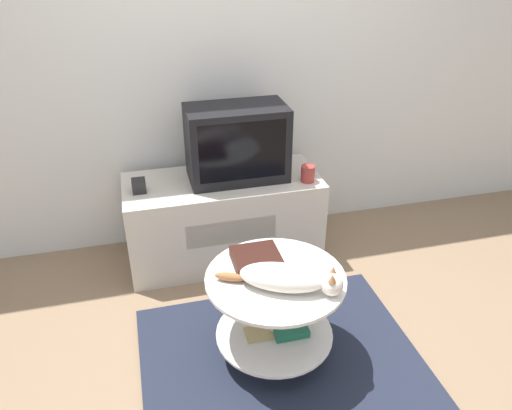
# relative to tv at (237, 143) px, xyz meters

# --- Properties ---
(ground_plane) EXTENTS (12.00, 12.00, 0.00)m
(ground_plane) POSITION_rel_tv_xyz_m (-0.01, -1.05, -0.80)
(ground_plane) COLOR #7F664C
(wall_back) EXTENTS (8.00, 0.05, 2.60)m
(wall_back) POSITION_rel_tv_xyz_m (-0.01, 0.34, 0.50)
(wall_back) COLOR silver
(wall_back) RESTS_ON ground_plane
(rug) EXTENTS (1.41, 1.16, 0.02)m
(rug) POSITION_rel_tv_xyz_m (-0.01, -1.05, -0.79)
(rug) COLOR #1E2333
(rug) RESTS_ON ground_plane
(tv_stand) EXTENTS (1.23, 0.53, 0.57)m
(tv_stand) POSITION_rel_tv_xyz_m (-0.10, -0.01, -0.51)
(tv_stand) COLOR beige
(tv_stand) RESTS_ON ground_plane
(tv) EXTENTS (0.61, 0.34, 0.46)m
(tv) POSITION_rel_tv_xyz_m (0.00, 0.00, 0.00)
(tv) COLOR black
(tv) RESTS_ON tv_stand
(speaker) EXTENTS (0.08, 0.08, 0.08)m
(speaker) POSITION_rel_tv_xyz_m (-0.61, -0.05, -0.19)
(speaker) COLOR black
(speaker) RESTS_ON tv_stand
(mug) EXTENTS (0.09, 0.09, 0.10)m
(mug) POSITION_rel_tv_xyz_m (0.41, -0.16, -0.18)
(mug) COLOR #99332D
(mug) RESTS_ON tv_stand
(coffee_table) EXTENTS (0.67, 0.67, 0.49)m
(coffee_table) POSITION_rel_tv_xyz_m (-0.03, -0.98, -0.47)
(coffee_table) COLOR #B2B2B7
(coffee_table) RESTS_ON rug
(dvd_box) EXTENTS (0.23, 0.22, 0.06)m
(dvd_box) POSITION_rel_tv_xyz_m (-0.10, -0.86, -0.26)
(dvd_box) COLOR black
(dvd_box) RESTS_ON coffee_table
(cat) EXTENTS (0.55, 0.31, 0.13)m
(cat) POSITION_rel_tv_xyz_m (-0.01, -1.07, -0.23)
(cat) COLOR silver
(cat) RESTS_ON coffee_table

